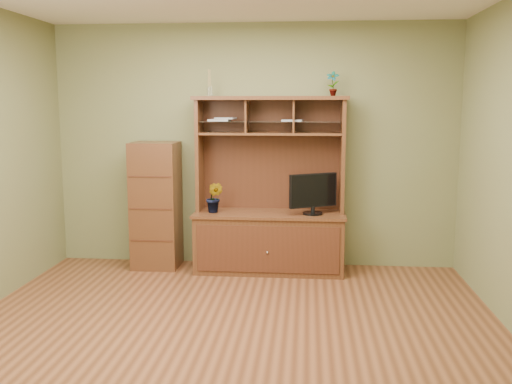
# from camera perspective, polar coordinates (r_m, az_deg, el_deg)

# --- Properties ---
(room) EXTENTS (4.54, 4.04, 2.74)m
(room) POSITION_cam_1_polar(r_m,az_deg,el_deg) (4.44, -2.67, 2.73)
(room) COLOR #532C17
(room) RESTS_ON ground
(media_hutch) EXTENTS (1.66, 0.61, 1.90)m
(media_hutch) POSITION_cam_1_polar(r_m,az_deg,el_deg) (6.25, 1.36, -3.17)
(media_hutch) COLOR #3F1E12
(media_hutch) RESTS_ON room
(monitor) EXTENTS (0.50, 0.31, 0.44)m
(monitor) POSITION_cam_1_polar(r_m,az_deg,el_deg) (6.09, 5.73, -0.10)
(monitor) COLOR black
(monitor) RESTS_ON media_hutch
(orchid_plant) EXTENTS (0.21, 0.19, 0.33)m
(orchid_plant) POSITION_cam_1_polar(r_m,az_deg,el_deg) (6.18, -4.17, -0.55)
(orchid_plant) COLOR #2E581E
(orchid_plant) RESTS_ON media_hutch
(top_plant) EXTENTS (0.16, 0.12, 0.26)m
(top_plant) POSITION_cam_1_polar(r_m,az_deg,el_deg) (6.18, 7.68, 10.70)
(top_plant) COLOR #336A25
(top_plant) RESTS_ON media_hutch
(reed_diffuser) EXTENTS (0.06, 0.06, 0.29)m
(reed_diffuser) POSITION_cam_1_polar(r_m,az_deg,el_deg) (6.27, -4.68, 10.55)
(reed_diffuser) COLOR silver
(reed_diffuser) RESTS_ON media_hutch
(magazines) EXTENTS (1.03, 0.20, 0.04)m
(magazines) POSITION_cam_1_polar(r_m,az_deg,el_deg) (6.22, -1.12, 7.24)
(magazines) COLOR #ABAAAF
(magazines) RESTS_ON media_hutch
(side_cabinet) EXTENTS (0.50, 0.46, 1.40)m
(side_cabinet) POSITION_cam_1_polar(r_m,az_deg,el_deg) (6.45, -9.96, -1.31)
(side_cabinet) COLOR #3F1E12
(side_cabinet) RESTS_ON room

